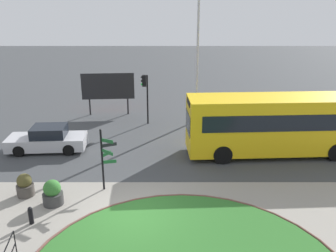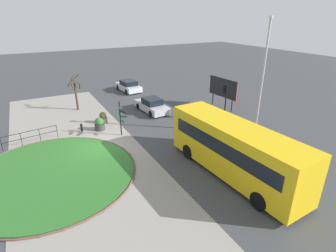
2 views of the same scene
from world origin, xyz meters
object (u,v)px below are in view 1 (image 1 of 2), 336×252
Objects in this scene: bus_yellow at (275,124)px; traffic_light_near at (145,88)px; bollard_foreground at (31,215)px; planter_near_signpost at (25,186)px; signpost_directional at (104,156)px; planter_kerbside at (52,194)px; car_far_lane at (47,140)px; lamppost_tall at (197,53)px; billboard_left at (108,87)px.

traffic_light_near is at bearing -39.11° from bus_yellow.
planter_near_signpost reaches higher than bollard_foreground.
planter_kerbside is (-2.03, -1.27, -1.14)m from signpost_directional.
signpost_directional is 2.65m from planter_kerbside.
car_far_lane is 1.29× the size of traffic_light_near.
traffic_light_near reaches higher than bollard_foreground.
planter_kerbside is (-3.27, -10.77, -2.03)m from traffic_light_near.
lamppost_tall reaches higher than bus_yellow.
billboard_left reaches higher than signpost_directional.
lamppost_tall is (4.79, 10.03, 3.21)m from signpost_directional.
bus_yellow is 9.20m from traffic_light_near.
bus_yellow is 12.04m from planter_kerbside.
billboard_left is at bearing 88.42° from planter_kerbside.
bollard_foreground is 12.93m from traffic_light_near.
signpost_directional is 11.83m from billboard_left.
bus_yellow is 2.81× the size of traffic_light_near.
planter_kerbside is (-10.69, -5.39, -1.25)m from bus_yellow.
bus_yellow is 12.82m from billboard_left.
traffic_light_near is at bearing -141.53° from car_far_lane.
car_far_lane reaches higher than planter_kerbside.
bus_yellow is 13.05m from planter_near_signpost.
car_far_lane is at bearing 109.20° from planter_kerbside.
lamppost_tall is at bearing -19.05° from billboard_left.
car_far_lane is 7.45m from traffic_light_near.
traffic_light_near reaches higher than planter_kerbside.
car_far_lane is at bearing 96.88° from planter_near_signpost.
bollard_foreground is 0.19× the size of billboard_left.
lamppost_tall is at bearing -59.93° from bus_yellow.
bus_yellow is 12.81m from car_far_lane.
car_far_lane reaches higher than planter_near_signpost.
car_far_lane is (-1.64, 7.34, 0.28)m from bollard_foreground.
planter_kerbside is at bearing 73.85° from bollard_foreground.
traffic_light_near is (3.68, 12.20, 2.16)m from bollard_foreground.
bus_yellow is at bearing 173.73° from car_far_lane.
traffic_light_near is 11.28m from planter_near_signpost.
planter_near_signpost is 0.94× the size of planter_kerbside.
signpost_directional is at bearing 22.27° from bus_yellow.
billboard_left is at bearing -44.72° from traffic_light_near.
car_far_lane is (-4.09, 4.64, -1.00)m from signpost_directional.
planter_kerbside is at bearing 23.58° from bus_yellow.
bollard_foreground is 0.21× the size of traffic_light_near.
lamppost_tall is 7.21m from billboard_left.
lamppost_tall is 8.19× the size of planter_kerbside.
signpost_directional reaches higher than bollard_foreground.
billboard_left reaches higher than planter_kerbside.
bollard_foreground is 0.08× the size of bus_yellow.
traffic_light_near is 3.29× the size of planter_near_signpost.
bus_yellow is 7.72m from lamppost_tall.
bollard_foreground is at bearing 65.61° from traffic_light_near.
car_far_lane is at bearing 34.81° from traffic_light_near.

